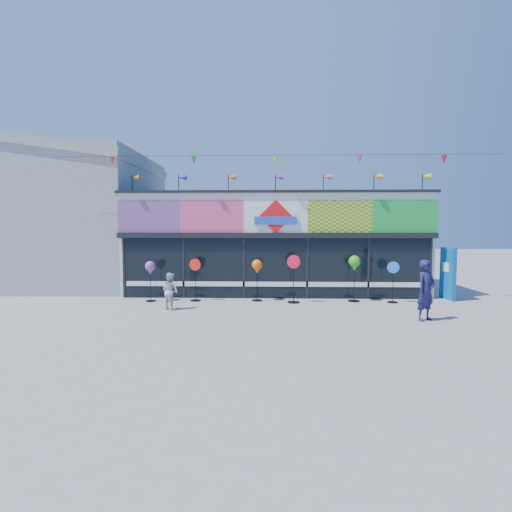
{
  "coord_description": "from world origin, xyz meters",
  "views": [
    {
      "loc": [
        -0.27,
        -11.64,
        2.67
      ],
      "look_at": [
        -0.69,
        2.0,
        1.72
      ],
      "focal_mm": 28.0,
      "sensor_mm": 36.0,
      "label": 1
    }
  ],
  "objects_px": {
    "spinner_2": "(257,268)",
    "adult_man": "(426,290)",
    "blue_sign": "(448,273)",
    "spinner_4": "(354,265)",
    "spinner_5": "(393,281)",
    "spinner_3": "(294,278)",
    "spinner_0": "(150,269)",
    "child": "(170,291)",
    "spinner_1": "(195,279)"
  },
  "relations": [
    {
      "from": "spinner_2",
      "to": "adult_man",
      "type": "distance_m",
      "value": 5.79
    },
    {
      "from": "blue_sign",
      "to": "spinner_4",
      "type": "relative_size",
      "value": 1.15
    },
    {
      "from": "blue_sign",
      "to": "spinner_5",
      "type": "relative_size",
      "value": 1.31
    },
    {
      "from": "spinner_2",
      "to": "spinner_4",
      "type": "distance_m",
      "value": 3.54
    },
    {
      "from": "adult_man",
      "to": "spinner_3",
      "type": "bearing_deg",
      "value": 112.89
    },
    {
      "from": "spinner_3",
      "to": "spinner_0",
      "type": "bearing_deg",
      "value": 178.67
    },
    {
      "from": "spinner_4",
      "to": "spinner_5",
      "type": "xyz_separation_m",
      "value": [
        1.34,
        -0.19,
        -0.56
      ]
    },
    {
      "from": "spinner_2",
      "to": "child",
      "type": "xyz_separation_m",
      "value": [
        -2.82,
        -1.59,
        -0.62
      ]
    },
    {
      "from": "spinner_4",
      "to": "spinner_0",
      "type": "bearing_deg",
      "value": -178.44
    },
    {
      "from": "spinner_0",
      "to": "child",
      "type": "distance_m",
      "value": 1.82
    },
    {
      "from": "spinner_0",
      "to": "spinner_1",
      "type": "bearing_deg",
      "value": 4.74
    },
    {
      "from": "blue_sign",
      "to": "spinner_5",
      "type": "height_order",
      "value": "blue_sign"
    },
    {
      "from": "spinner_0",
      "to": "spinner_1",
      "type": "distance_m",
      "value": 1.66
    },
    {
      "from": "child",
      "to": "spinner_3",
      "type": "bearing_deg",
      "value": -129.03
    },
    {
      "from": "spinner_5",
      "to": "adult_man",
      "type": "relative_size",
      "value": 0.84
    },
    {
      "from": "spinner_2",
      "to": "spinner_4",
      "type": "height_order",
      "value": "spinner_4"
    },
    {
      "from": "spinner_2",
      "to": "spinner_5",
      "type": "relative_size",
      "value": 1.03
    },
    {
      "from": "spinner_0",
      "to": "spinner_4",
      "type": "relative_size",
      "value": 0.87
    },
    {
      "from": "spinner_5",
      "to": "spinner_1",
      "type": "bearing_deg",
      "value": 178.98
    },
    {
      "from": "spinner_5",
      "to": "child",
      "type": "bearing_deg",
      "value": -169.83
    },
    {
      "from": "spinner_4",
      "to": "child",
      "type": "relative_size",
      "value": 1.39
    },
    {
      "from": "spinner_4",
      "to": "spinner_5",
      "type": "height_order",
      "value": "spinner_4"
    },
    {
      "from": "blue_sign",
      "to": "adult_man",
      "type": "relative_size",
      "value": 1.1
    },
    {
      "from": "spinner_3",
      "to": "spinner_5",
      "type": "relative_size",
      "value": 1.16
    },
    {
      "from": "spinner_5",
      "to": "spinner_3",
      "type": "bearing_deg",
      "value": -177.94
    },
    {
      "from": "blue_sign",
      "to": "spinner_4",
      "type": "height_order",
      "value": "blue_sign"
    },
    {
      "from": "child",
      "to": "spinner_2",
      "type": "bearing_deg",
      "value": -116.47
    },
    {
      "from": "spinner_4",
      "to": "spinner_1",
      "type": "bearing_deg",
      "value": -179.33
    },
    {
      "from": "spinner_1",
      "to": "child",
      "type": "xyz_separation_m",
      "value": [
        -0.56,
        -1.51,
        -0.22
      ]
    },
    {
      "from": "spinner_4",
      "to": "adult_man",
      "type": "relative_size",
      "value": 0.96
    },
    {
      "from": "spinner_5",
      "to": "spinner_2",
      "type": "bearing_deg",
      "value": 177.52
    },
    {
      "from": "child",
      "to": "spinner_1",
      "type": "bearing_deg",
      "value": -76.22
    },
    {
      "from": "spinner_3",
      "to": "spinner_4",
      "type": "xyz_separation_m",
      "value": [
        2.22,
        0.32,
        0.44
      ]
    },
    {
      "from": "spinner_0",
      "to": "blue_sign",
      "type": "bearing_deg",
      "value": 3.99
    },
    {
      "from": "spinner_5",
      "to": "child",
      "type": "relative_size",
      "value": 1.22
    },
    {
      "from": "spinner_0",
      "to": "spinner_2",
      "type": "distance_m",
      "value": 3.89
    },
    {
      "from": "spinner_2",
      "to": "spinner_3",
      "type": "height_order",
      "value": "spinner_3"
    },
    {
      "from": "spinner_0",
      "to": "child",
      "type": "relative_size",
      "value": 1.22
    },
    {
      "from": "blue_sign",
      "to": "child",
      "type": "distance_m",
      "value": 10.2
    },
    {
      "from": "blue_sign",
      "to": "spinner_0",
      "type": "relative_size",
      "value": 1.32
    },
    {
      "from": "spinner_1",
      "to": "spinner_2",
      "type": "height_order",
      "value": "spinner_1"
    },
    {
      "from": "spinner_2",
      "to": "spinner_5",
      "type": "xyz_separation_m",
      "value": [
        4.87,
        -0.21,
        -0.44
      ]
    },
    {
      "from": "spinner_2",
      "to": "adult_man",
      "type": "xyz_separation_m",
      "value": [
        4.96,
        -2.97,
        -0.34
      ]
    },
    {
      "from": "blue_sign",
      "to": "spinner_3",
      "type": "xyz_separation_m",
      "value": [
        -5.82,
        -0.89,
        -0.07
      ]
    },
    {
      "from": "blue_sign",
      "to": "child",
      "type": "xyz_separation_m",
      "value": [
        -9.96,
        -2.14,
        -0.37
      ]
    },
    {
      "from": "spinner_0",
      "to": "spinner_3",
      "type": "xyz_separation_m",
      "value": [
        5.19,
        -0.12,
        -0.27
      ]
    },
    {
      "from": "blue_sign",
      "to": "spinner_5",
      "type": "xyz_separation_m",
      "value": [
        -2.27,
        -0.76,
        -0.19
      ]
    },
    {
      "from": "blue_sign",
      "to": "adult_man",
      "type": "height_order",
      "value": "blue_sign"
    },
    {
      "from": "adult_man",
      "to": "spinner_2",
      "type": "bearing_deg",
      "value": 117.81
    },
    {
      "from": "spinner_5",
      "to": "spinner_4",
      "type": "bearing_deg",
      "value": 171.73
    }
  ]
}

